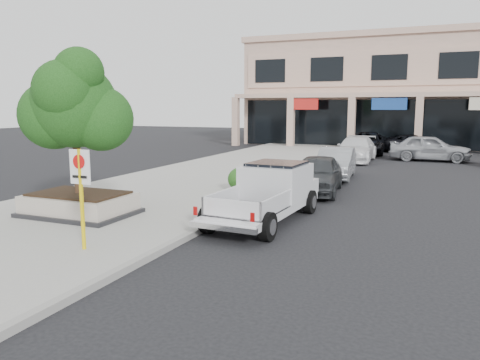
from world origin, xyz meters
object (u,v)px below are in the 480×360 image
(no_parking_sign, at_px, (81,185))
(curb_car_c, at_px, (356,149))
(curb_car_b, at_px, (336,163))
(lot_car_d, at_px, (414,143))
(curb_car_a, at_px, (317,174))
(curb_car_d, at_px, (367,143))
(pickup_truck, at_px, (264,194))
(planter_tree, at_px, (81,106))
(planter, at_px, (80,204))
(lot_car_a, at_px, (430,148))

(no_parking_sign, bearing_deg, curb_car_c, 82.71)
(curb_car_b, height_order, lot_car_d, curb_car_b)
(curb_car_a, distance_m, curb_car_d, 16.74)
(pickup_truck, height_order, curb_car_d, pickup_truck)
(pickup_truck, bearing_deg, planter_tree, -158.28)
(planter, distance_m, planter_tree, 2.95)
(planter, relative_size, lot_car_a, 0.66)
(curb_car_b, distance_m, curb_car_d, 12.62)
(curb_car_a, bearing_deg, curb_car_c, 85.67)
(planter, xyz_separation_m, no_parking_sign, (2.51, -2.71, 1.16))
(planter_tree, xyz_separation_m, curb_car_a, (5.43, 6.99, -2.66))
(curb_car_c, bearing_deg, lot_car_d, 68.11)
(curb_car_b, relative_size, lot_car_d, 0.93)
(pickup_truck, bearing_deg, no_parking_sign, -117.62)
(no_parking_sign, height_order, curb_car_a, no_parking_sign)
(curb_car_a, relative_size, lot_car_a, 0.91)
(planter_tree, distance_m, curb_car_b, 12.63)
(lot_car_d, bearing_deg, curb_car_d, 116.48)
(curb_car_a, bearing_deg, planter, -133.76)
(planter, height_order, no_parking_sign, no_parking_sign)
(no_parking_sign, bearing_deg, curb_car_b, 77.89)
(pickup_truck, xyz_separation_m, lot_car_d, (3.08, 24.73, -0.18))
(curb_car_d, bearing_deg, planter, -103.55)
(planter_tree, bearing_deg, lot_car_d, 72.75)
(planter_tree, xyz_separation_m, curb_car_b, (5.37, 11.11, -2.68))
(lot_car_d, bearing_deg, planter, 148.11)
(pickup_truck, distance_m, curb_car_d, 22.04)
(no_parking_sign, distance_m, curb_car_d, 26.75)
(planter_tree, xyz_separation_m, curb_car_c, (5.13, 18.67, -2.65))
(curb_car_d, bearing_deg, no_parking_sign, -97.04)
(planter_tree, bearing_deg, no_parking_sign, -50.36)
(curb_car_a, bearing_deg, curb_car_b, 85.04)
(curb_car_b, bearing_deg, lot_car_d, 75.11)
(planter, bearing_deg, curb_car_b, 63.95)
(planter, relative_size, curb_car_d, 0.57)
(curb_car_a, bearing_deg, pickup_truck, -99.26)
(curb_car_b, bearing_deg, no_parking_sign, -106.52)
(curb_car_c, relative_size, lot_car_a, 1.08)
(planter, distance_m, pickup_truck, 5.58)
(pickup_truck, distance_m, curb_car_b, 9.42)
(lot_car_d, bearing_deg, no_parking_sign, 154.27)
(planter_tree, relative_size, curb_car_b, 0.90)
(planter, xyz_separation_m, curb_car_a, (5.57, 7.14, 0.28))
(planter, distance_m, lot_car_a, 22.85)
(curb_car_c, distance_m, lot_car_d, 8.34)
(planter_tree, bearing_deg, curb_car_a, 52.14)
(planter_tree, distance_m, curb_car_a, 9.25)
(no_parking_sign, xyz_separation_m, curb_car_c, (2.75, 21.53, -0.87))
(curb_car_b, bearing_deg, planter, -120.46)
(lot_car_a, bearing_deg, pickup_truck, 167.00)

